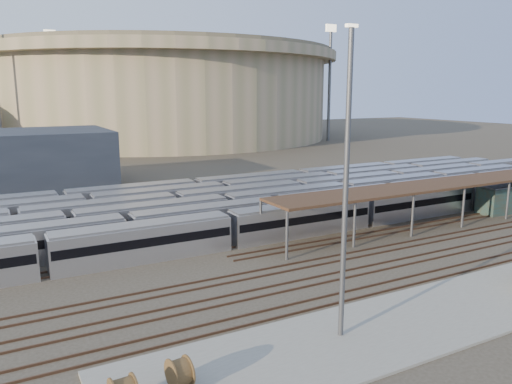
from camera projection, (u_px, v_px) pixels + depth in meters
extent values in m
plane|color=#383026|center=(357.00, 251.00, 52.89)|extent=(420.00, 420.00, 0.00)
cube|color=gray|center=(434.00, 315.00, 37.60)|extent=(50.00, 9.00, 0.20)
cube|color=#BCBCC1|center=(363.00, 211.00, 62.95)|extent=(112.00, 2.90, 3.60)
cube|color=#BCBCC1|center=(279.00, 213.00, 61.94)|extent=(112.00, 2.90, 3.60)
cube|color=#BCBCC1|center=(226.00, 211.00, 63.10)|extent=(112.00, 2.90, 3.60)
cube|color=#BCBCC1|center=(298.00, 195.00, 73.09)|extent=(112.00, 2.90, 3.60)
cube|color=#BCBCC1|center=(223.00, 196.00, 71.97)|extent=(112.00, 2.90, 3.60)
cube|color=#BCBCC1|center=(195.00, 193.00, 74.35)|extent=(112.00, 2.90, 3.60)
cylinder|color=#4F5053|center=(287.00, 236.00, 49.78)|extent=(0.30, 0.30, 5.00)
cylinder|color=#4F5053|center=(261.00, 223.00, 54.44)|extent=(0.30, 0.30, 5.00)
cylinder|color=#4F5053|center=(354.00, 225.00, 53.78)|extent=(0.30, 0.30, 5.00)
cylinder|color=#4F5053|center=(325.00, 214.00, 58.44)|extent=(0.30, 0.30, 5.00)
cylinder|color=#4F5053|center=(413.00, 216.00, 57.77)|extent=(0.30, 0.30, 5.00)
cylinder|color=#4F5053|center=(380.00, 206.00, 62.43)|extent=(0.30, 0.30, 5.00)
cylinder|color=#4F5053|center=(463.00, 208.00, 61.77)|extent=(0.30, 0.30, 5.00)
cylinder|color=#4F5053|center=(429.00, 200.00, 66.43)|extent=(0.30, 0.30, 5.00)
cylinder|color=#4F5053|center=(508.00, 201.00, 65.76)|extent=(0.30, 0.30, 5.00)
cylinder|color=#4F5053|center=(473.00, 193.00, 70.42)|extent=(0.30, 0.30, 5.00)
cylinder|color=#4F5053|center=(512.00, 188.00, 74.42)|extent=(0.30, 0.30, 5.00)
cube|color=#372316|center=(470.00, 180.00, 65.57)|extent=(60.00, 6.00, 0.30)
cube|color=#4C3323|center=(368.00, 255.00, 51.36)|extent=(170.00, 0.12, 0.18)
cube|color=#4C3323|center=(359.00, 251.00, 52.65)|extent=(170.00, 0.12, 0.18)
cube|color=#4C3323|center=(396.00, 267.00, 47.91)|extent=(170.00, 0.12, 0.18)
cube|color=#4C3323|center=(385.00, 262.00, 49.20)|extent=(170.00, 0.12, 0.18)
cube|color=#4C3323|center=(428.00, 280.00, 44.46)|extent=(170.00, 0.12, 0.18)
cube|color=#4C3323|center=(416.00, 275.00, 45.75)|extent=(170.00, 0.12, 0.18)
cylinder|color=gray|center=(164.00, 99.00, 182.50)|extent=(116.00, 116.00, 28.00)
cylinder|color=gray|center=(162.00, 55.00, 179.44)|extent=(124.00, 124.00, 3.00)
cylinder|color=brown|center=(162.00, 49.00, 178.99)|extent=(120.00, 120.00, 1.50)
cylinder|color=#4F5053|center=(329.00, 87.00, 168.19)|extent=(1.00, 1.00, 36.00)
cube|color=#FFF2CC|center=(331.00, 28.00, 164.39)|extent=(4.00, 0.60, 2.40)
cylinder|color=#4F5053|center=(54.00, 88.00, 182.65)|extent=(1.00, 1.00, 36.00)
cube|color=#FFF2CC|center=(50.00, 33.00, 178.85)|extent=(4.00, 0.60, 2.40)
cylinder|color=brown|center=(180.00, 372.00, 28.08)|extent=(1.17, 1.88, 1.79)
cylinder|color=#4F5053|center=(346.00, 190.00, 32.33)|extent=(0.36, 0.36, 20.26)
cube|color=#FFF2CC|center=(352.00, 26.00, 30.31)|extent=(0.80, 0.31, 0.20)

